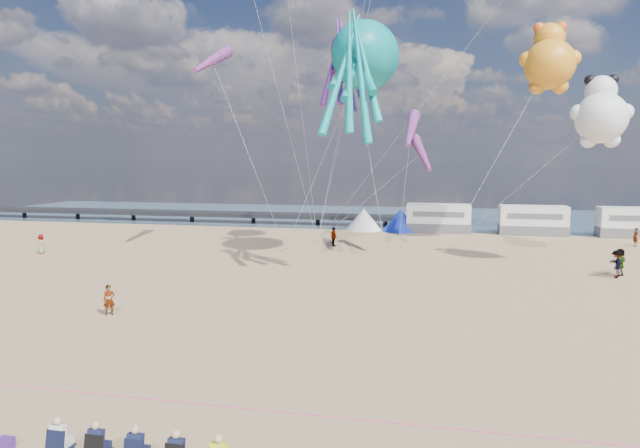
% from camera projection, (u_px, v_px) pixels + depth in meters
% --- Properties ---
extents(ground, '(120.00, 120.00, 0.00)m').
position_uv_depth(ground, '(276.00, 355.00, 22.99)').
color(ground, tan).
rests_on(ground, ground).
extents(water, '(120.00, 120.00, 0.00)m').
position_uv_depth(water, '(394.00, 217.00, 76.38)').
color(water, '#365368').
rests_on(water, ground).
extents(pier, '(60.00, 3.00, 0.50)m').
position_uv_depth(pier, '(162.00, 213.00, 71.47)').
color(pier, black).
rests_on(pier, ground).
extents(motorhome_0, '(6.60, 2.50, 3.00)m').
position_uv_depth(motorhome_0, '(438.00, 218.00, 60.38)').
color(motorhome_0, silver).
rests_on(motorhome_0, ground).
extents(motorhome_1, '(6.60, 2.50, 3.00)m').
position_uv_depth(motorhome_1, '(533.00, 220.00, 58.38)').
color(motorhome_1, silver).
rests_on(motorhome_1, ground).
extents(motorhome_2, '(6.60, 2.50, 3.00)m').
position_uv_depth(motorhome_2, '(634.00, 222.00, 56.39)').
color(motorhome_2, silver).
rests_on(motorhome_2, ground).
extents(tent_white, '(4.00, 4.00, 2.40)m').
position_uv_depth(tent_white, '(364.00, 219.00, 62.10)').
color(tent_white, white).
rests_on(tent_white, ground).
extents(tent_blue, '(4.00, 4.00, 2.40)m').
position_uv_depth(tent_blue, '(400.00, 220.00, 61.26)').
color(tent_blue, '#1933CC').
rests_on(tent_blue, ground).
extents(spectator_row, '(6.10, 0.90, 1.30)m').
position_uv_depth(spectator_row, '(139.00, 448.00, 14.33)').
color(spectator_row, black).
rests_on(spectator_row, ground).
extents(cooler_purple, '(0.40, 0.30, 0.32)m').
position_uv_depth(cooler_purple, '(5.00, 443.00, 15.55)').
color(cooler_purple, '#42207B').
rests_on(cooler_purple, ground).
extents(rope_line, '(34.00, 0.03, 0.03)m').
position_uv_depth(rope_line, '(232.00, 407.00, 18.14)').
color(rope_line, '#F2338C').
rests_on(rope_line, ground).
extents(standing_person, '(0.67, 0.64, 1.55)m').
position_uv_depth(standing_person, '(109.00, 300.00, 28.70)').
color(standing_person, tan).
rests_on(standing_person, ground).
extents(beachgoer_2, '(0.95, 1.08, 1.85)m').
position_uv_depth(beachgoer_2, '(616.00, 264.00, 37.50)').
color(beachgoer_2, '#7F6659').
rests_on(beachgoer_2, ground).
extents(beachgoer_3, '(1.19, 1.28, 1.73)m').
position_uv_depth(beachgoer_3, '(334.00, 237.00, 50.79)').
color(beachgoer_3, '#7F6659').
rests_on(beachgoer_3, ground).
extents(beachgoer_4, '(1.09, 1.10, 1.86)m').
position_uv_depth(beachgoer_4, '(620.00, 262.00, 38.13)').
color(beachgoer_4, '#7F6659').
rests_on(beachgoer_4, ground).
extents(beachgoer_5, '(0.89, 1.63, 1.68)m').
position_uv_depth(beachgoer_5, '(636.00, 237.00, 50.80)').
color(beachgoer_5, '#7F6659').
rests_on(beachgoer_5, ground).
extents(beachgoer_6, '(0.67, 0.70, 1.61)m').
position_uv_depth(beachgoer_6, '(41.00, 244.00, 47.02)').
color(beachgoer_6, '#7F6659').
rests_on(beachgoer_6, ground).
extents(sandbag_a, '(0.50, 0.35, 0.22)m').
position_uv_depth(sandbag_a, '(285.00, 250.00, 48.40)').
color(sandbag_a, gray).
rests_on(sandbag_a, ground).
extents(sandbag_b, '(0.50, 0.35, 0.22)m').
position_uv_depth(sandbag_b, '(385.00, 249.00, 48.59)').
color(sandbag_b, gray).
rests_on(sandbag_b, ground).
extents(sandbag_c, '(0.50, 0.35, 0.22)m').
position_uv_depth(sandbag_c, '(445.00, 251.00, 47.81)').
color(sandbag_c, gray).
rests_on(sandbag_c, ground).
extents(sandbag_d, '(0.50, 0.35, 0.22)m').
position_uv_depth(sandbag_d, '(398.00, 247.00, 49.79)').
color(sandbag_d, gray).
rests_on(sandbag_d, ground).
extents(sandbag_e, '(0.50, 0.35, 0.22)m').
position_uv_depth(sandbag_e, '(317.00, 242.00, 52.83)').
color(sandbag_e, gray).
rests_on(sandbag_e, ground).
extents(kite_octopus_teal, '(6.09, 10.59, 11.38)m').
position_uv_depth(kite_octopus_teal, '(365.00, 56.00, 41.17)').
color(kite_octopus_teal, '#098F91').
extents(kite_octopus_purple, '(6.60, 9.10, 9.56)m').
position_uv_depth(kite_octopus_purple, '(352.00, 51.00, 47.21)').
color(kite_octopus_purple, '#5A2187').
extents(kite_panda, '(5.00, 4.82, 5.91)m').
position_uv_depth(kite_panda, '(601.00, 118.00, 38.77)').
color(kite_panda, white).
extents(kite_teddy_orange, '(5.53, 5.26, 7.22)m').
position_uv_depth(kite_teddy_orange, '(550.00, 64.00, 47.94)').
color(kite_teddy_orange, orange).
extents(windsock_left, '(1.39, 7.84, 7.81)m').
position_uv_depth(windsock_left, '(212.00, 60.00, 45.96)').
color(windsock_left, red).
extents(windsock_mid, '(1.22, 6.21, 6.17)m').
position_uv_depth(windsock_mid, '(411.00, 129.00, 44.39)').
color(windsock_mid, red).
extents(windsock_right, '(2.43, 5.36, 5.33)m').
position_uv_depth(windsock_right, '(422.00, 153.00, 45.13)').
color(windsock_right, red).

